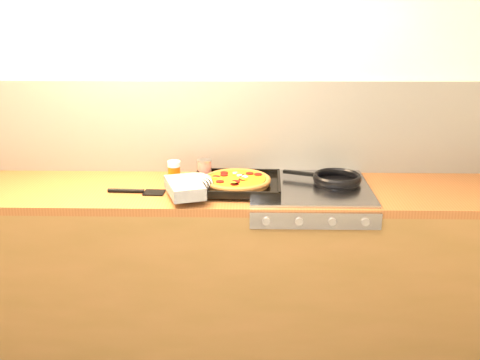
{
  "coord_description": "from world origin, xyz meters",
  "views": [
    {
      "loc": [
        0.16,
        -1.58,
        1.81
      ],
      "look_at": [
        0.1,
        1.08,
        0.95
      ],
      "focal_mm": 42.0,
      "sensor_mm": 36.0,
      "label": 1
    }
  ],
  "objects_px": {
    "frying_pan": "(336,179)",
    "tomato_can": "(204,170)",
    "juice_glass": "(174,171)",
    "pizza_on_tray": "(223,183)"
  },
  "relations": [
    {
      "from": "frying_pan",
      "to": "juice_glass",
      "type": "xyz_separation_m",
      "value": [
        -0.83,
        0.05,
        0.02
      ]
    },
    {
      "from": "frying_pan",
      "to": "juice_glass",
      "type": "relative_size",
      "value": 3.86
    },
    {
      "from": "pizza_on_tray",
      "to": "juice_glass",
      "type": "relative_size",
      "value": 5.2
    },
    {
      "from": "frying_pan",
      "to": "pizza_on_tray",
      "type": "bearing_deg",
      "value": -170.51
    },
    {
      "from": "pizza_on_tray",
      "to": "juice_glass",
      "type": "distance_m",
      "value": 0.3
    },
    {
      "from": "tomato_can",
      "to": "juice_glass",
      "type": "relative_size",
      "value": 0.94
    },
    {
      "from": "frying_pan",
      "to": "tomato_can",
      "type": "relative_size",
      "value": 4.09
    },
    {
      "from": "pizza_on_tray",
      "to": "juice_glass",
      "type": "xyz_separation_m",
      "value": [
        -0.26,
        0.15,
        0.01
      ]
    },
    {
      "from": "pizza_on_tray",
      "to": "frying_pan",
      "type": "xyz_separation_m",
      "value": [
        0.57,
        0.1,
        -0.01
      ]
    },
    {
      "from": "tomato_can",
      "to": "juice_glass",
      "type": "xyz_separation_m",
      "value": [
        -0.15,
        -0.05,
        0.0
      ]
    }
  ]
}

